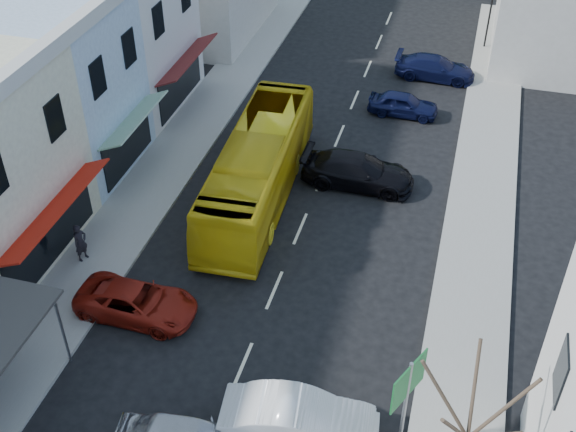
% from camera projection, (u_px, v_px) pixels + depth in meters
% --- Properties ---
extents(ground, '(120.00, 120.00, 0.00)m').
position_uv_depth(ground, '(242.00, 366.00, 25.39)').
color(ground, black).
rests_on(ground, ground).
extents(sidewalk_left, '(3.00, 52.00, 0.15)m').
position_uv_depth(sidewalk_left, '(160.00, 176.00, 34.54)').
color(sidewalk_left, gray).
rests_on(sidewalk_left, ground).
extents(sidewalk_right, '(3.00, 52.00, 0.15)m').
position_uv_depth(sidewalk_right, '(478.00, 229.00, 31.36)').
color(sidewalk_right, gray).
rests_on(sidewalk_right, ground).
extents(bus, '(3.11, 11.72, 3.10)m').
position_uv_depth(bus, '(258.00, 169.00, 32.37)').
color(bus, yellow).
rests_on(bus, ground).
extents(car_white, '(4.59, 2.34, 1.40)m').
position_uv_depth(car_white, '(299.00, 423.00, 22.67)').
color(car_white, white).
rests_on(car_white, ground).
extents(car_red, '(4.64, 1.99, 1.40)m').
position_uv_depth(car_red, '(136.00, 301.00, 26.96)').
color(car_red, maroon).
rests_on(car_red, ground).
extents(car_black_near, '(4.51, 1.87, 1.40)m').
position_uv_depth(car_black_near, '(358.00, 172.00, 33.68)').
color(car_black_near, black).
rests_on(car_black_near, ground).
extents(car_navy_mid, '(4.43, 1.87, 1.40)m').
position_uv_depth(car_navy_mid, '(403.00, 103.00, 38.87)').
color(car_navy_mid, black).
rests_on(car_navy_mid, ground).
extents(car_navy_far, '(4.53, 1.91, 1.40)m').
position_uv_depth(car_navy_far, '(435.00, 67.00, 42.25)').
color(car_navy_far, black).
rests_on(car_navy_far, ground).
extents(pedestrian_left, '(0.57, 0.70, 1.70)m').
position_uv_depth(pedestrian_left, '(81.00, 243.00, 29.18)').
color(pedestrian_left, black).
rests_on(pedestrian_left, sidewalk_left).
extents(direction_sign, '(1.52, 1.90, 3.89)m').
position_uv_depth(direction_sign, '(405.00, 406.00, 21.66)').
color(direction_sign, '#155F28').
rests_on(direction_sign, ground).
extents(traffic_signal, '(0.75, 1.08, 4.72)m').
position_uv_depth(traffic_signal, '(490.00, 13.00, 44.46)').
color(traffic_signal, black).
rests_on(traffic_signal, ground).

